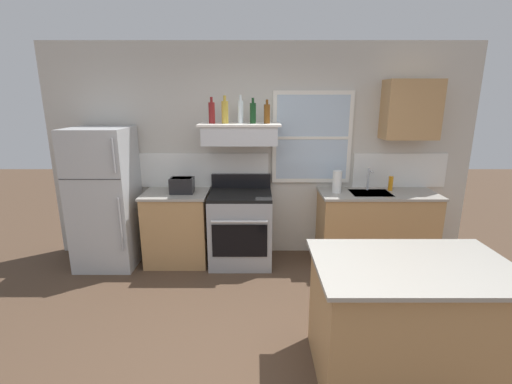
{
  "coord_description": "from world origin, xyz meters",
  "views": [
    {
      "loc": [
        -0.06,
        -2.36,
        2.04
      ],
      "look_at": [
        -0.05,
        1.2,
        1.1
      ],
      "focal_mm": 25.14,
      "sensor_mm": 36.0,
      "label": 1
    }
  ],
  "objects_px": {
    "bottle_amber_wine": "(266,114)",
    "paper_towel_roll": "(336,182)",
    "stove_range": "(240,227)",
    "refrigerator": "(104,198)",
    "bottle_clear_tall": "(240,111)",
    "toaster": "(181,185)",
    "bottle_champagne_gold_foil": "(224,112)",
    "kitchen_island": "(407,319)",
    "bottle_red_label_wine": "(211,112)",
    "dish_soap_bottle": "(390,183)",
    "bottle_dark_green_wine": "(252,113)"
  },
  "relations": [
    {
      "from": "bottle_amber_wine",
      "to": "toaster",
      "type": "bearing_deg",
      "value": -177.92
    },
    {
      "from": "bottle_clear_tall",
      "to": "bottle_amber_wine",
      "type": "height_order",
      "value": "bottle_clear_tall"
    },
    {
      "from": "bottle_amber_wine",
      "to": "stove_range",
      "type": "bearing_deg",
      "value": -171.2
    },
    {
      "from": "dish_soap_bottle",
      "to": "bottle_dark_green_wine",
      "type": "bearing_deg",
      "value": -177.14
    },
    {
      "from": "paper_towel_roll",
      "to": "dish_soap_bottle",
      "type": "distance_m",
      "value": 0.7
    },
    {
      "from": "stove_range",
      "to": "bottle_champagne_gold_foil",
      "type": "bearing_deg",
      "value": 160.66
    },
    {
      "from": "refrigerator",
      "to": "paper_towel_roll",
      "type": "relative_size",
      "value": 6.31
    },
    {
      "from": "stove_range",
      "to": "bottle_dark_green_wine",
      "type": "bearing_deg",
      "value": 18.18
    },
    {
      "from": "bottle_red_label_wine",
      "to": "bottle_champagne_gold_foil",
      "type": "relative_size",
      "value": 0.95
    },
    {
      "from": "paper_towel_roll",
      "to": "dish_soap_bottle",
      "type": "bearing_deg",
      "value": 8.17
    },
    {
      "from": "toaster",
      "to": "stove_range",
      "type": "relative_size",
      "value": 0.27
    },
    {
      "from": "stove_range",
      "to": "bottle_amber_wine",
      "type": "bearing_deg",
      "value": 8.8
    },
    {
      "from": "bottle_champagne_gold_foil",
      "to": "dish_soap_bottle",
      "type": "distance_m",
      "value": 2.23
    },
    {
      "from": "toaster",
      "to": "stove_range",
      "type": "distance_m",
      "value": 0.9
    },
    {
      "from": "bottle_dark_green_wine",
      "to": "kitchen_island",
      "type": "relative_size",
      "value": 0.21
    },
    {
      "from": "bottle_red_label_wine",
      "to": "dish_soap_bottle",
      "type": "height_order",
      "value": "bottle_red_label_wine"
    },
    {
      "from": "refrigerator",
      "to": "bottle_red_label_wine",
      "type": "height_order",
      "value": "bottle_red_label_wine"
    },
    {
      "from": "bottle_champagne_gold_foil",
      "to": "kitchen_island",
      "type": "height_order",
      "value": "bottle_champagne_gold_foil"
    },
    {
      "from": "refrigerator",
      "to": "bottle_amber_wine",
      "type": "bearing_deg",
      "value": 2.1
    },
    {
      "from": "stove_range",
      "to": "bottle_clear_tall",
      "type": "height_order",
      "value": "bottle_clear_tall"
    },
    {
      "from": "bottle_amber_wine",
      "to": "kitchen_island",
      "type": "xyz_separation_m",
      "value": [
        0.99,
        -1.97,
        -1.4
      ]
    },
    {
      "from": "bottle_red_label_wine",
      "to": "bottle_clear_tall",
      "type": "relative_size",
      "value": 0.93
    },
    {
      "from": "dish_soap_bottle",
      "to": "stove_range",
      "type": "bearing_deg",
      "value": -175.82
    },
    {
      "from": "stove_range",
      "to": "bottle_amber_wine",
      "type": "distance_m",
      "value": 1.43
    },
    {
      "from": "refrigerator",
      "to": "stove_range",
      "type": "height_order",
      "value": "refrigerator"
    },
    {
      "from": "bottle_clear_tall",
      "to": "dish_soap_bottle",
      "type": "height_order",
      "value": "bottle_clear_tall"
    },
    {
      "from": "refrigerator",
      "to": "stove_range",
      "type": "xyz_separation_m",
      "value": [
        1.65,
        0.02,
        -0.39
      ]
    },
    {
      "from": "refrigerator",
      "to": "stove_range",
      "type": "bearing_deg",
      "value": 0.8
    },
    {
      "from": "bottle_champagne_gold_foil",
      "to": "bottle_clear_tall",
      "type": "relative_size",
      "value": 0.98
    },
    {
      "from": "bottle_red_label_wine",
      "to": "paper_towel_roll",
      "type": "bearing_deg",
      "value": -0.91
    },
    {
      "from": "stove_range",
      "to": "toaster",
      "type": "bearing_deg",
      "value": 179.03
    },
    {
      "from": "refrigerator",
      "to": "paper_towel_roll",
      "type": "distance_m",
      "value": 2.84
    },
    {
      "from": "bottle_red_label_wine",
      "to": "bottle_clear_tall",
      "type": "xyz_separation_m",
      "value": [
        0.34,
        0.04,
        0.01
      ]
    },
    {
      "from": "stove_range",
      "to": "bottle_champagne_gold_foil",
      "type": "distance_m",
      "value": 1.43
    },
    {
      "from": "stove_range",
      "to": "kitchen_island",
      "type": "bearing_deg",
      "value": -55.67
    },
    {
      "from": "bottle_clear_tall",
      "to": "bottle_amber_wine",
      "type": "relative_size",
      "value": 1.19
    },
    {
      "from": "bottle_amber_wine",
      "to": "dish_soap_bottle",
      "type": "relative_size",
      "value": 1.53
    },
    {
      "from": "refrigerator",
      "to": "bottle_clear_tall",
      "type": "distance_m",
      "value": 1.96
    },
    {
      "from": "paper_towel_roll",
      "to": "toaster",
      "type": "bearing_deg",
      "value": -179.23
    },
    {
      "from": "bottle_champagne_gold_foil",
      "to": "bottle_amber_wine",
      "type": "xyz_separation_m",
      "value": [
        0.49,
        -0.01,
        -0.02
      ]
    },
    {
      "from": "bottle_amber_wine",
      "to": "kitchen_island",
      "type": "bearing_deg",
      "value": -63.29
    },
    {
      "from": "toaster",
      "to": "paper_towel_roll",
      "type": "relative_size",
      "value": 1.1
    },
    {
      "from": "bottle_clear_tall",
      "to": "stove_range",
      "type": "bearing_deg",
      "value": -94.74
    },
    {
      "from": "bottle_champagne_gold_foil",
      "to": "kitchen_island",
      "type": "xyz_separation_m",
      "value": [
        1.48,
        -1.98,
        -1.42
      ]
    },
    {
      "from": "bottle_clear_tall",
      "to": "paper_towel_roll",
      "type": "relative_size",
      "value": 1.21
    },
    {
      "from": "bottle_amber_wine",
      "to": "paper_towel_roll",
      "type": "height_order",
      "value": "bottle_amber_wine"
    },
    {
      "from": "bottle_red_label_wine",
      "to": "dish_soap_bottle",
      "type": "distance_m",
      "value": 2.37
    },
    {
      "from": "toaster",
      "to": "kitchen_island",
      "type": "relative_size",
      "value": 0.21
    },
    {
      "from": "bottle_clear_tall",
      "to": "bottle_amber_wine",
      "type": "distance_m",
      "value": 0.32
    },
    {
      "from": "toaster",
      "to": "bottle_red_label_wine",
      "type": "bearing_deg",
      "value": 7.33
    }
  ]
}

